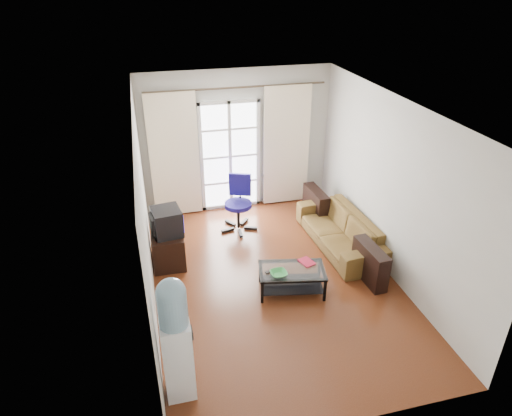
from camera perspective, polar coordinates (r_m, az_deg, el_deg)
The scene contains 20 objects.
floor at distance 7.13m, azimuth 2.22°, elevation -8.90°, with size 5.20×5.20×0.00m, color #622F17.
ceiling at distance 5.92m, azimuth 2.71°, elevation 12.49°, with size 5.20×5.20×0.00m, color white.
wall_back at distance 8.74m, azimuth -2.40°, elevation 8.37°, with size 3.60×0.02×2.70m, color beige.
wall_front at distance 4.42m, azimuth 12.25°, elevation -14.36°, with size 3.60×0.02×2.70m, color beige.
wall_left at distance 6.20m, azimuth -13.74°, elevation -1.09°, with size 0.02×5.20×2.70m, color beige.
wall_right at distance 7.10m, azimuth 16.54°, elevation 2.38°, with size 0.02×5.20×2.70m, color beige.
french_door at distance 8.75m, azimuth -3.26°, elevation 6.47°, with size 1.16×0.06×2.15m.
curtain_rod at distance 8.35m, azimuth -2.40°, elevation 14.82°, with size 0.04×0.04×3.30m, color #4C3F2D.
curtain_left at distance 8.53m, azimuth -10.17°, elevation 6.38°, with size 0.90×0.07×2.35m, color #FFF0CD.
curtain_right at distance 8.91m, azimuth 3.82°, elevation 7.70°, with size 0.90×0.07×2.35m, color #FFF0CD.
radiator at distance 9.22m, azimuth 2.73°, elevation 2.59°, with size 0.64×0.12×0.64m, color #98979A.
sofa at distance 7.91m, azimuth 10.43°, elevation -2.76°, with size 0.90×2.06×0.59m, color brown.
coffee_table at distance 6.77m, azimuth 4.49°, elevation -8.63°, with size 1.05×0.72×0.39m.
bowl at distance 6.54m, azimuth 2.85°, elevation -8.21°, with size 0.25×0.25×0.06m, color green.
book at distance 6.80m, azimuth 5.74°, elevation -6.96°, with size 0.24×0.28×0.02m, color #A92A14.
remote at distance 6.62m, azimuth 1.90°, elevation -7.90°, with size 0.18×0.05×0.02m, color black.
tv_stand at distance 7.51m, azimuth -10.93°, elevation -4.80°, with size 0.50×0.75×0.55m, color black.
crt_tv at distance 7.23m, azimuth -11.22°, elevation -1.71°, with size 0.52×0.52×0.43m.
task_chair at distance 8.30m, azimuth -2.18°, elevation -0.72°, with size 0.89×0.89×1.01m.
water_cooler at distance 5.07m, azimuth -10.00°, elevation -15.64°, with size 0.34×0.32×1.56m.
Camera 1 is at (-1.66, -5.46, 4.28)m, focal length 32.00 mm.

